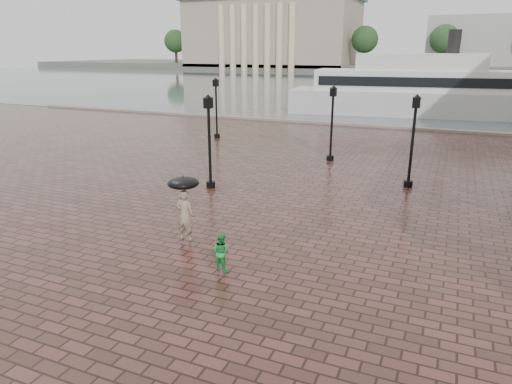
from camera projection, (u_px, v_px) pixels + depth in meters
The scene contains 11 objects.
ground at pixel (229, 318), 11.64m from camera, with size 300.00×300.00×0.00m, color #351F18.
harbour_water at pixel (431, 83), 92.33m from camera, with size 240.00×240.00×0.00m, color #40494E.
quay_edge at pixel (393, 128), 39.70m from camera, with size 80.00×0.60×0.30m, color slate.
far_shore at pixel (443, 67), 151.67m from camera, with size 300.00×60.00×2.00m, color #4C4C47.
museum at pixel (273, 27), 155.03m from camera, with size 57.00×32.50×26.00m.
far_trees at pixel (444, 39), 129.87m from camera, with size 188.00×8.00×13.50m.
street_lamps at pixel (337, 124), 26.98m from camera, with size 21.44×14.44×4.40m.
adult_pedestrian at pixel (185, 215), 16.16m from camera, with size 0.68×0.45×1.87m, color gray.
child_pedestrian at pixel (221, 252), 13.98m from camera, with size 0.59×0.46×1.22m, color green.
ferry_near at pixel (416, 90), 47.26m from camera, with size 26.28×9.06×8.44m.
umbrella at pixel (183, 183), 15.81m from camera, with size 1.10×1.10×1.19m.
Camera 1 is at (4.63, -9.06, 6.54)m, focal length 32.00 mm.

